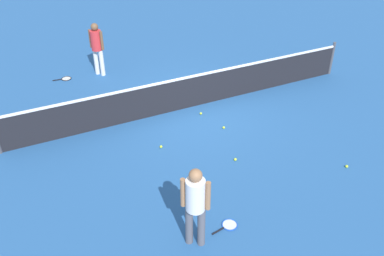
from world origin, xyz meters
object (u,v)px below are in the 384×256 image
(player_far_side, at_px, (97,45))
(player_near_side, at_px, (195,202))
(tennis_ball_midcourt, at_px, (224,128))
(tennis_racket_far_player, at_px, (65,79))
(tennis_ball_near_player, at_px, (201,113))
(tennis_racket_near_player, at_px, (229,225))
(tennis_ball_stray_left, at_px, (161,147))
(tennis_ball_by_net, at_px, (347,166))
(tennis_ball_baseline, at_px, (235,159))

(player_far_side, bearing_deg, player_near_side, -92.30)
(player_far_side, bearing_deg, tennis_ball_midcourt, -65.92)
(tennis_racket_far_player, distance_m, tennis_ball_near_player, 4.78)
(player_near_side, relative_size, tennis_racket_near_player, 2.82)
(tennis_racket_near_player, relative_size, tennis_ball_stray_left, 9.14)
(tennis_racket_far_player, bearing_deg, player_near_side, -84.19)
(player_near_side, height_order, tennis_ball_stray_left, player_near_side)
(tennis_racket_near_player, distance_m, tennis_ball_midcourt, 3.39)
(tennis_racket_near_player, distance_m, tennis_racket_far_player, 7.84)
(tennis_racket_far_player, xyz_separation_m, tennis_ball_by_net, (4.86, -7.30, 0.02))
(player_far_side, height_order, tennis_ball_stray_left, player_far_side)
(tennis_racket_far_player, bearing_deg, tennis_ball_midcourt, -56.27)
(tennis_racket_far_player, distance_m, tennis_ball_stray_left, 4.95)
(tennis_racket_near_player, relative_size, tennis_ball_by_net, 9.14)
(tennis_racket_near_player, bearing_deg, player_far_side, 93.42)
(player_near_side, relative_size, tennis_ball_near_player, 25.76)
(tennis_racket_near_player, xyz_separation_m, tennis_ball_near_player, (1.36, 3.90, 0.02))
(tennis_ball_stray_left, bearing_deg, tennis_racket_far_player, 105.69)
(tennis_ball_baseline, bearing_deg, tennis_ball_near_player, 84.74)
(tennis_ball_near_player, xyz_separation_m, tennis_ball_by_net, (1.95, -3.50, 0.00))
(player_far_side, height_order, tennis_racket_near_player, player_far_side)
(player_near_side, xyz_separation_m, tennis_ball_baseline, (1.91, 1.80, -0.98))
(tennis_racket_near_player, relative_size, tennis_ball_near_player, 9.14)
(tennis_ball_midcourt, bearing_deg, tennis_racket_far_player, 123.73)
(tennis_racket_near_player, bearing_deg, tennis_ball_midcourt, 62.33)
(player_near_side, height_order, tennis_ball_baseline, player_near_side)
(player_near_side, bearing_deg, tennis_ball_near_player, 62.06)
(tennis_ball_stray_left, bearing_deg, tennis_ball_near_player, 31.88)
(tennis_ball_baseline, bearing_deg, tennis_ball_stray_left, 138.39)
(tennis_ball_near_player, bearing_deg, tennis_racket_near_player, -109.22)
(player_far_side, xyz_separation_m, tennis_racket_near_player, (0.45, -7.54, -1.00))
(tennis_ball_near_player, bearing_deg, tennis_ball_stray_left, -148.12)
(tennis_ball_stray_left, bearing_deg, player_far_side, 92.99)
(player_far_side, xyz_separation_m, tennis_ball_baseline, (1.61, -5.83, -0.98))
(player_far_side, height_order, tennis_ball_by_net, player_far_side)
(player_near_side, distance_m, tennis_racket_near_player, 1.26)
(player_far_side, relative_size, tennis_ball_near_player, 25.76)
(tennis_racket_near_player, height_order, tennis_racket_far_player, same)
(tennis_racket_near_player, xyz_separation_m, tennis_ball_by_net, (3.31, 0.39, 0.02))
(tennis_ball_baseline, bearing_deg, tennis_ball_midcourt, 72.11)
(tennis_racket_near_player, height_order, tennis_ball_near_player, tennis_ball_near_player)
(tennis_ball_by_net, bearing_deg, player_far_side, 117.72)
(player_near_side, relative_size, tennis_ball_baseline, 25.76)
(tennis_racket_near_player, height_order, tennis_ball_baseline, tennis_ball_baseline)
(player_near_side, distance_m, tennis_ball_stray_left, 3.21)
(tennis_racket_far_player, bearing_deg, player_far_side, -7.53)
(player_near_side, xyz_separation_m, tennis_racket_far_player, (-0.79, 7.78, -1.00))
(tennis_racket_far_player, xyz_separation_m, tennis_ball_stray_left, (1.34, -4.77, 0.02))
(tennis_ball_baseline, bearing_deg, tennis_racket_near_player, -124.13)
(tennis_racket_near_player, height_order, tennis_ball_midcourt, tennis_ball_midcourt)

